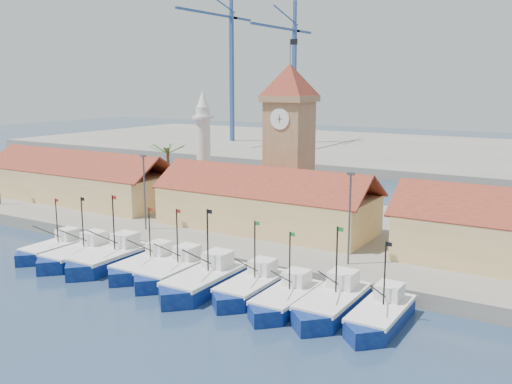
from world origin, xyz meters
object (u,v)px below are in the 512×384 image
Objects in this scene: boat_0 at (53,250)px; clock_tower at (289,138)px; boat_5 at (202,283)px; minaret at (204,147)px.

boat_0 is 31.30m from clock_tower.
boat_5 reaches higher than boat_0.
boat_0 is 20.62m from boat_5.
boat_5 is (20.61, -0.22, 0.13)m from boat_0.
clock_tower reaches higher than boat_0.
boat_0 is at bearing -93.82° from minaret.
clock_tower is at bearing 55.04° from boat_0.
minaret is (-15.00, 2.00, -2.23)m from clock_tower.
boat_5 is at bearing -54.18° from minaret.
minaret is at bearing 86.18° from boat_0.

